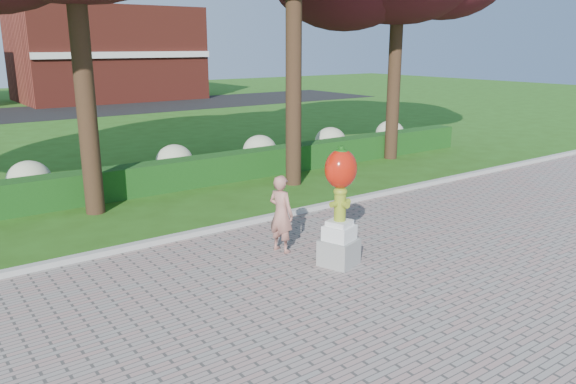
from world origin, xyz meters
The scene contains 9 objects.
ground centered at (0.00, 0.00, 0.00)m, with size 100.00×100.00×0.00m, color #285214.
walkway centered at (0.00, -4.00, 0.02)m, with size 40.00×14.00×0.04m, color gray.
curb centered at (0.00, 3.00, 0.07)m, with size 40.00×0.18×0.15m, color #ADADA5.
lawn_hedge centered at (0.00, 7.00, 0.40)m, with size 24.00×0.70×0.80m, color #143F12.
hydrangea_row centered at (0.57, 8.00, 0.55)m, with size 20.10×1.10×0.99m.
street centered at (0.00, 28.00, 0.01)m, with size 50.00×8.00×0.02m, color black.
building_right centered at (8.00, 34.00, 3.20)m, with size 12.00×8.00×6.40m, color maroon.
hydrant_sculpture centered at (0.48, 0.06, 1.19)m, with size 0.74×0.74×2.16m.
woman centered at (0.04, 1.23, 0.79)m, with size 0.54×0.36×1.49m, color #AB6F61.
Camera 1 is at (-5.83, -7.05, 3.89)m, focal length 35.00 mm.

